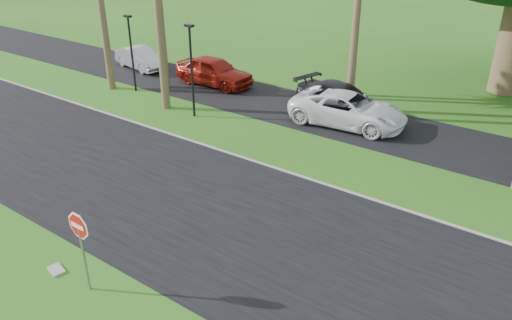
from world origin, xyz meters
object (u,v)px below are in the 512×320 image
object	(u,v)px
stop_sign_near	(80,236)
car_minivan	(348,110)
car_red	(214,71)
car_dark	(342,101)
car_silver	(140,59)

from	to	relation	value
stop_sign_near	car_minivan	size ratio (longest dim) A/B	0.46
car_red	car_dark	world-z (taller)	car_red
car_red	car_minivan	bearing A→B (deg)	-97.07
car_silver	car_dark	xyz separation A→B (m)	(14.76, 0.13, 0.10)
car_minivan	car_silver	bearing A→B (deg)	81.08
stop_sign_near	car_minivan	world-z (taller)	stop_sign_near
car_dark	car_minivan	size ratio (longest dim) A/B	0.96
car_dark	car_minivan	world-z (taller)	same
stop_sign_near	car_red	bearing A→B (deg)	119.16
stop_sign_near	car_red	size ratio (longest dim) A/B	0.53
car_silver	car_minivan	distance (m)	15.61
car_dark	car_minivan	xyz separation A→B (m)	(0.82, -0.98, -0.00)
car_silver	car_red	distance (m)	6.24
car_red	car_minivan	xyz separation A→B (m)	(9.35, -1.04, -0.06)
stop_sign_near	car_minivan	distance (m)	15.04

